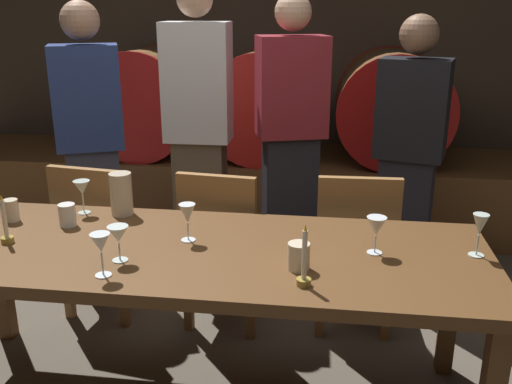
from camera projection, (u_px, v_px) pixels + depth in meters
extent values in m
cube|color=#473A2D|center=(276.00, 51.00, 4.70)|extent=(5.64, 0.24, 2.59)
cube|color=brown|center=(268.00, 188.00, 4.51)|extent=(5.08, 0.90, 0.55)
cylinder|color=brown|center=(150.00, 101.00, 4.41)|extent=(0.80, 0.75, 0.80)
cylinder|color=#B21C16|center=(133.00, 110.00, 4.04)|extent=(0.81, 0.03, 0.81)
cylinder|color=#B21C16|center=(164.00, 93.00, 4.78)|extent=(0.81, 0.03, 0.81)
cylinder|color=#2D2D33|center=(150.00, 101.00, 4.41)|extent=(0.81, 0.04, 0.81)
cylinder|color=#513319|center=(265.00, 103.00, 4.30)|extent=(0.80, 0.75, 0.80)
cylinder|color=#B21C16|center=(259.00, 113.00, 3.93)|extent=(0.81, 0.03, 0.81)
cylinder|color=#B21C16|center=(271.00, 96.00, 4.66)|extent=(0.81, 0.03, 0.81)
cylinder|color=#2D2D33|center=(265.00, 103.00, 4.30)|extent=(0.81, 0.04, 0.81)
cylinder|color=brown|center=(391.00, 106.00, 4.18)|extent=(0.80, 0.75, 0.80)
cylinder|color=#9E1411|center=(397.00, 116.00, 3.81)|extent=(0.81, 0.03, 0.81)
cylinder|color=#9E1411|center=(387.00, 98.00, 4.55)|extent=(0.81, 0.03, 0.81)
cylinder|color=#2D2D33|center=(391.00, 106.00, 4.18)|extent=(0.81, 0.04, 0.81)
cube|color=brown|center=(194.00, 253.00, 2.29)|extent=(2.37, 0.83, 0.05)
cube|color=brown|center=(1.00, 278.00, 2.88)|extent=(0.07, 0.07, 0.68)
cube|color=brown|center=(450.00, 307.00, 2.60)|extent=(0.07, 0.07, 0.68)
cube|color=olive|center=(108.00, 236.00, 3.14)|extent=(0.45, 0.45, 0.04)
cube|color=olive|center=(86.00, 208.00, 2.91)|extent=(0.40, 0.10, 0.42)
cube|color=olive|center=(152.00, 264.00, 3.33)|extent=(0.05, 0.05, 0.42)
cube|color=olive|center=(100.00, 258.00, 3.42)|extent=(0.05, 0.05, 0.42)
cube|color=olive|center=(123.00, 291.00, 3.02)|extent=(0.05, 0.05, 0.42)
cube|color=olive|center=(68.00, 283.00, 3.11)|extent=(0.05, 0.05, 0.42)
cube|color=olive|center=(228.00, 245.00, 3.03)|extent=(0.44, 0.44, 0.04)
cube|color=olive|center=(216.00, 216.00, 2.79)|extent=(0.40, 0.08, 0.42)
cube|color=olive|center=(265.00, 273.00, 3.22)|extent=(0.05, 0.05, 0.42)
cube|color=olive|center=(209.00, 267.00, 3.30)|extent=(0.05, 0.05, 0.42)
cube|color=olive|center=(251.00, 302.00, 2.91)|extent=(0.05, 0.05, 0.42)
cube|color=olive|center=(188.00, 294.00, 2.98)|extent=(0.05, 0.05, 0.42)
cube|color=olive|center=(354.00, 247.00, 3.00)|extent=(0.41, 0.41, 0.04)
cube|color=olive|center=(358.00, 219.00, 2.75)|extent=(0.40, 0.05, 0.42)
cube|color=olive|center=(380.00, 274.00, 3.21)|extent=(0.05, 0.05, 0.42)
cube|color=olive|center=(319.00, 271.00, 3.24)|extent=(0.05, 0.05, 0.42)
cube|color=olive|center=(387.00, 303.00, 2.89)|extent=(0.05, 0.05, 0.42)
cube|color=olive|center=(320.00, 300.00, 2.92)|extent=(0.05, 0.05, 0.42)
cube|color=#33384C|center=(98.00, 215.00, 3.50)|extent=(0.35, 0.30, 0.85)
cube|color=navy|center=(87.00, 98.00, 3.27)|extent=(0.44, 0.37, 0.60)
sphere|color=tan|center=(80.00, 20.00, 3.13)|extent=(0.22, 0.22, 0.22)
cube|color=brown|center=(201.00, 211.00, 3.50)|extent=(0.30, 0.21, 0.90)
cube|color=silver|center=(197.00, 83.00, 3.26)|extent=(0.38, 0.25, 0.67)
cube|color=black|center=(289.00, 213.00, 3.38)|extent=(0.35, 0.28, 0.95)
cube|color=maroon|center=(292.00, 87.00, 3.15)|extent=(0.43, 0.34, 0.55)
sphere|color=#D8A884|center=(293.00, 12.00, 3.02)|extent=(0.20, 0.20, 0.20)
cube|color=black|center=(403.00, 224.00, 3.38)|extent=(0.34, 0.27, 0.83)
cube|color=black|center=(413.00, 109.00, 3.16)|extent=(0.43, 0.33, 0.55)
sphere|color=#8C664C|center=(419.00, 34.00, 3.03)|extent=(0.21, 0.21, 0.21)
cylinder|color=olive|center=(7.00, 240.00, 2.32)|extent=(0.05, 0.05, 0.02)
cylinder|color=#EDE5CC|center=(4.00, 219.00, 2.29)|extent=(0.02, 0.02, 0.16)
cone|color=yellow|center=(1.00, 197.00, 2.26)|extent=(0.01, 0.01, 0.02)
cylinder|color=olive|center=(304.00, 282.00, 1.97)|extent=(0.05, 0.05, 0.02)
cylinder|color=#EDE5CC|center=(304.00, 255.00, 1.94)|extent=(0.02, 0.02, 0.18)
cone|color=yellow|center=(305.00, 228.00, 1.91)|extent=(0.01, 0.01, 0.02)
cylinder|color=beige|center=(121.00, 194.00, 2.61)|extent=(0.10, 0.10, 0.20)
cylinder|color=silver|center=(84.00, 213.00, 2.66)|extent=(0.06, 0.06, 0.00)
cylinder|color=silver|center=(83.00, 203.00, 2.64)|extent=(0.01, 0.01, 0.09)
cone|color=silver|center=(82.00, 188.00, 2.62)|extent=(0.08, 0.08, 0.07)
cylinder|color=white|center=(103.00, 275.00, 2.04)|extent=(0.06, 0.06, 0.00)
cylinder|color=white|center=(102.00, 263.00, 2.03)|extent=(0.01, 0.01, 0.09)
cone|color=white|center=(100.00, 243.00, 2.00)|extent=(0.07, 0.07, 0.07)
cylinder|color=silver|center=(120.00, 260.00, 2.16)|extent=(0.06, 0.06, 0.00)
cylinder|color=silver|center=(119.00, 251.00, 2.15)|extent=(0.01, 0.01, 0.07)
cone|color=silver|center=(118.00, 234.00, 2.13)|extent=(0.08, 0.08, 0.07)
cylinder|color=white|center=(188.00, 240.00, 2.35)|extent=(0.06, 0.06, 0.00)
cylinder|color=white|center=(188.00, 231.00, 2.34)|extent=(0.01, 0.01, 0.07)
cone|color=white|center=(187.00, 214.00, 2.31)|extent=(0.07, 0.07, 0.08)
cylinder|color=white|center=(374.00, 253.00, 2.23)|extent=(0.06, 0.06, 0.00)
cylinder|color=white|center=(375.00, 244.00, 2.22)|extent=(0.01, 0.01, 0.07)
cone|color=white|center=(376.00, 226.00, 2.19)|extent=(0.08, 0.08, 0.08)
cylinder|color=silver|center=(476.00, 255.00, 2.21)|extent=(0.06, 0.06, 0.00)
cylinder|color=silver|center=(477.00, 245.00, 2.19)|extent=(0.01, 0.01, 0.08)
cone|color=silver|center=(480.00, 225.00, 2.17)|extent=(0.06, 0.06, 0.08)
cylinder|color=beige|center=(11.00, 210.00, 2.55)|extent=(0.06, 0.06, 0.10)
cylinder|color=white|center=(67.00, 215.00, 2.49)|extent=(0.07, 0.07, 0.10)
cylinder|color=beige|center=(299.00, 256.00, 2.08)|extent=(0.08, 0.08, 0.10)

